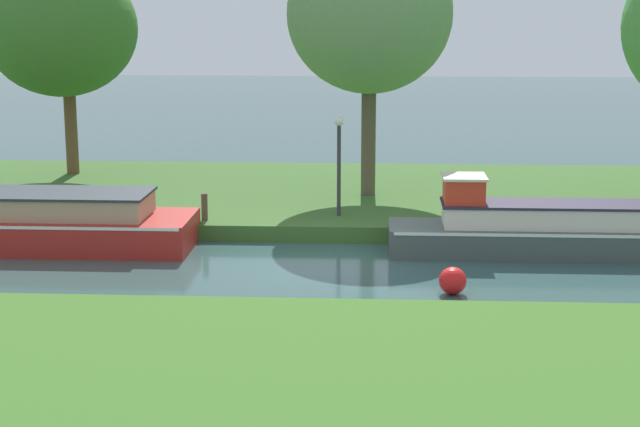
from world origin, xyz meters
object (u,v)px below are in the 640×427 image
(mooring_post_near, at_px, (511,213))
(willow_tree_centre, at_px, (370,14))
(willow_tree_left, at_px, (60,29))
(channel_buoy, at_px, (453,281))
(lamp_post, at_px, (339,153))
(red_narrowboat, at_px, (45,224))
(mooring_post_far, at_px, (204,207))
(slate_barge, at_px, (598,231))

(mooring_post_near, bearing_deg, willow_tree_centre, 134.26)
(willow_tree_left, xyz_separation_m, channel_buoy, (11.21, -11.10, -4.68))
(mooring_post_near, xyz_separation_m, channel_buoy, (-1.75, -4.86, -0.40))
(lamp_post, height_order, mooring_post_near, lamp_post)
(red_narrowboat, distance_m, mooring_post_far, 3.86)
(slate_barge, xyz_separation_m, mooring_post_far, (-9.40, 1.43, 0.17))
(willow_tree_centre, xyz_separation_m, mooring_post_near, (3.54, -3.63, -4.74))
(lamp_post, distance_m, channel_buoy, 6.38)
(slate_barge, relative_size, red_narrowboat, 1.40)
(red_narrowboat, distance_m, willow_tree_left, 9.02)
(willow_tree_centre, distance_m, channel_buoy, 10.08)
(slate_barge, relative_size, channel_buoy, 18.03)
(red_narrowboat, bearing_deg, channel_buoy, -20.04)
(red_narrowboat, bearing_deg, lamp_post, 17.50)
(mooring_post_near, distance_m, mooring_post_far, 7.57)
(willow_tree_left, bearing_deg, mooring_post_far, -49.18)
(red_narrowboat, relative_size, mooring_post_far, 10.60)
(lamp_post, xyz_separation_m, mooring_post_far, (-3.32, -0.75, -1.28))
(willow_tree_left, relative_size, channel_buoy, 12.02)
(red_narrowboat, xyz_separation_m, channel_buoy, (9.40, -3.43, -0.30))
(willow_tree_left, bearing_deg, lamp_post, -32.25)
(willow_tree_centre, bearing_deg, mooring_post_far, -138.03)
(willow_tree_centre, relative_size, lamp_post, 2.85)
(willow_tree_left, height_order, willow_tree_centre, willow_tree_centre)
(red_narrowboat, height_order, channel_buoy, red_narrowboat)
(lamp_post, relative_size, mooring_post_near, 4.63)
(willow_tree_centre, height_order, mooring_post_near, willow_tree_centre)
(willow_tree_left, distance_m, mooring_post_near, 15.01)
(mooring_post_near, height_order, mooring_post_far, mooring_post_far)
(slate_barge, height_order, willow_tree_left, willow_tree_left)
(red_narrowboat, bearing_deg, slate_barge, -0.00)
(willow_tree_left, bearing_deg, red_narrowboat, -76.71)
(willow_tree_centre, relative_size, mooring_post_far, 10.70)
(mooring_post_far, bearing_deg, slate_barge, -8.65)
(slate_barge, xyz_separation_m, red_narrowboat, (-12.98, 0.00, 0.01))
(lamp_post, height_order, channel_buoy, lamp_post)
(slate_barge, distance_m, willow_tree_left, 17.23)
(mooring_post_far, relative_size, channel_buoy, 1.22)
(red_narrowboat, bearing_deg, willow_tree_left, 103.29)
(willow_tree_left, distance_m, willow_tree_centre, 9.80)
(red_narrowboat, xyz_separation_m, mooring_post_near, (11.15, 1.43, 0.10))
(willow_tree_centre, xyz_separation_m, channel_buoy, (1.79, -8.49, -5.14))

